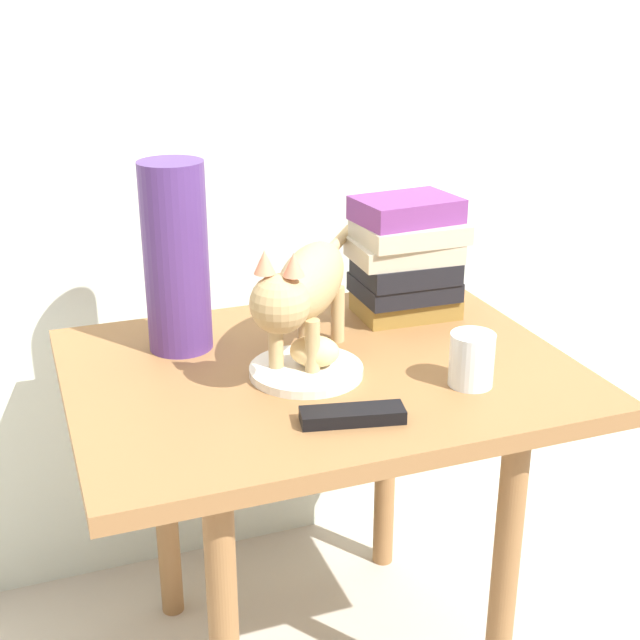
% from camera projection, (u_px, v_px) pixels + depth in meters
% --- Properties ---
extents(back_panel, '(4.00, 0.04, 2.20)m').
position_uv_depth(back_panel, '(240.00, 36.00, 1.62)').
color(back_panel, silver).
rests_on(back_panel, ground).
extents(side_table, '(0.81, 0.62, 0.61)m').
position_uv_depth(side_table, '(320.00, 411.00, 1.46)').
color(side_table, olive).
rests_on(side_table, ground).
extents(plate, '(0.18, 0.18, 0.01)m').
position_uv_depth(plate, '(306.00, 370.00, 1.39)').
color(plate, silver).
rests_on(plate, side_table).
extents(bread_roll, '(0.10, 0.09, 0.05)m').
position_uv_depth(bread_roll, '(315.00, 351.00, 1.38)').
color(bread_roll, '#E0BC7A').
rests_on(bread_roll, plate).
extents(cat, '(0.31, 0.40, 0.23)m').
position_uv_depth(cat, '(304.00, 287.00, 1.39)').
color(cat, tan).
rests_on(cat, side_table).
extents(book_stack, '(0.20, 0.15, 0.22)m').
position_uv_depth(book_stack, '(406.00, 258.00, 1.60)').
color(book_stack, olive).
rests_on(book_stack, side_table).
extents(green_vase, '(0.11, 0.11, 0.32)m').
position_uv_depth(green_vase, '(176.00, 258.00, 1.44)').
color(green_vase, '#4C2D72').
rests_on(green_vase, side_table).
extents(candle_jar, '(0.07, 0.07, 0.08)m').
position_uv_depth(candle_jar, '(471.00, 362.00, 1.35)').
color(candle_jar, silver).
rests_on(candle_jar, side_table).
extents(tv_remote, '(0.16, 0.07, 0.02)m').
position_uv_depth(tv_remote, '(352.00, 415.00, 1.24)').
color(tv_remote, black).
rests_on(tv_remote, side_table).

